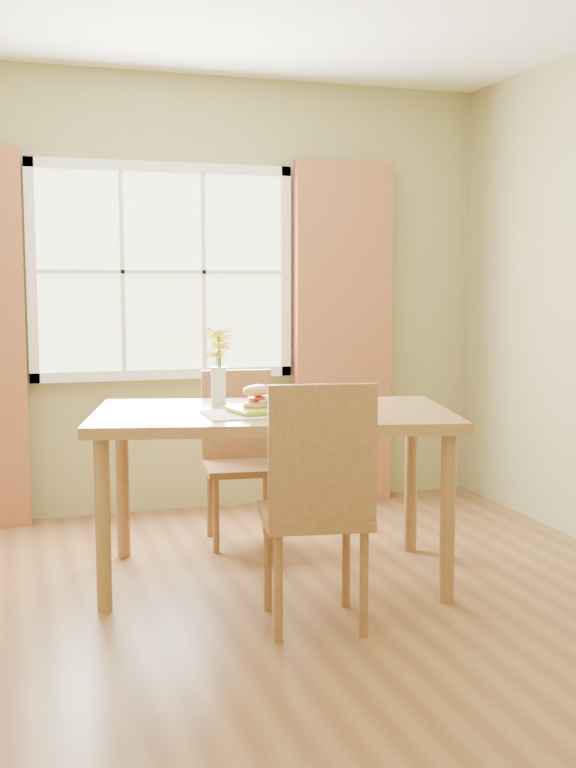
# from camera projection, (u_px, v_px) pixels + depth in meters

# --- Properties ---
(room) EXTENTS (4.24, 3.84, 2.74)m
(room) POSITION_uv_depth(u_px,v_px,m) (237.00, 303.00, 3.75)
(room) COLOR brown
(room) RESTS_ON ground
(window) EXTENTS (1.62, 0.06, 1.32)m
(window) POSITION_uv_depth(u_px,v_px,m) (163.00, 272.00, 5.51)
(window) COLOR #B7D29E
(window) RESTS_ON room
(curtain_right) EXTENTS (0.65, 0.08, 2.20)m
(curtain_right) POSITION_uv_depth(u_px,v_px,m) (343.00, 335.00, 5.80)
(curtain_right) COLOR maroon
(curtain_right) RESTS_ON room
(dining_table) EXTENTS (1.87, 1.31, 0.83)m
(dining_table) POSITION_uv_depth(u_px,v_px,m) (273.00, 428.00, 4.31)
(dining_table) COLOR brown
(dining_table) RESTS_ON room
(chair_near) EXTENTS (0.50, 0.50, 1.04)m
(chair_near) POSITION_uv_depth(u_px,v_px,m) (318.00, 496.00, 3.65)
(chair_near) COLOR brown
(chair_near) RESTS_ON room
(chair_far) EXTENTS (0.43, 0.43, 0.94)m
(chair_far) POSITION_uv_depth(u_px,v_px,m) (239.00, 448.00, 5.00)
(chair_far) COLOR brown
(chair_far) RESTS_ON room
(placemat) EXTENTS (0.45, 0.34, 0.01)m
(placemat) POSITION_uv_depth(u_px,v_px,m) (254.00, 414.00, 4.16)
(placemat) COLOR beige
(placemat) RESTS_ON dining_table
(plate) EXTENTS (0.31, 0.31, 0.01)m
(plate) POSITION_uv_depth(u_px,v_px,m) (259.00, 410.00, 4.20)
(plate) COLOR #9CC330
(plate) RESTS_ON placemat
(croissant_sandwich) EXTENTS (0.17, 0.13, 0.12)m
(croissant_sandwich) POSITION_uv_depth(u_px,v_px,m) (258.00, 397.00, 4.19)
(croissant_sandwich) COLOR #F99755
(croissant_sandwich) RESTS_ON plate
(water_glass) EXTENTS (0.09, 0.09, 0.14)m
(water_glass) POSITION_uv_depth(u_px,v_px,m) (318.00, 400.00, 4.19)
(water_glass) COLOR silver
(water_glass) RESTS_ON dining_table
(flower_vase) EXTENTS (0.16, 0.16, 0.39)m
(flower_vase) POSITION_uv_depth(u_px,v_px,m) (218.00, 356.00, 4.49)
(flower_vase) COLOR silver
(flower_vase) RESTS_ON dining_table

